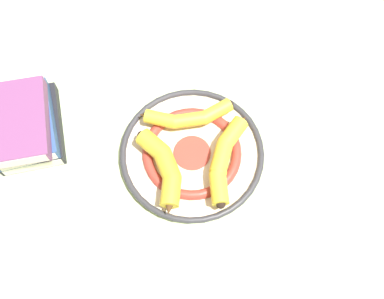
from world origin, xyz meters
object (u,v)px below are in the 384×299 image
Objects in this scene: decorative_bowl at (192,153)px; banana_b at (225,158)px; book_stack at (23,125)px; banana_a at (187,117)px; banana_c at (164,168)px.

decorative_bowl is 0.08m from banana_b.
banana_b is at bearing 59.94° from book_stack.
banana_a is at bearing -125.96° from banana_b.
banana_b is 0.74× the size of book_stack.
book_stack is at bearing -84.63° from banana_b.
decorative_bowl is 0.08m from banana_c.
banana_b reaches higher than decorative_bowl.
banana_a is at bearing -42.84° from banana_c.
banana_b is 0.13m from banana_c.
decorative_bowl is 1.33× the size of book_stack.
banana_c is (0.08, -0.10, 0.00)m from banana_a.
banana_b is (0.06, 0.04, 0.03)m from decorative_bowl.
book_stack is (-0.29, -0.33, 0.00)m from banana_b.
banana_c is 0.83× the size of book_stack.
banana_a is 0.12m from banana_b.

